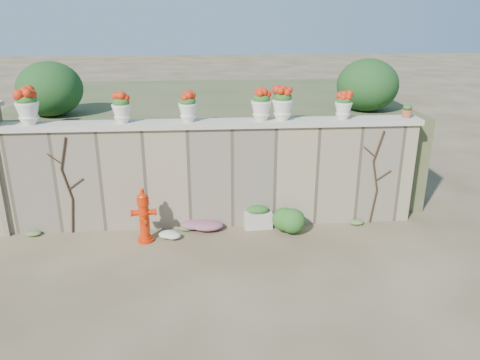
{
  "coord_description": "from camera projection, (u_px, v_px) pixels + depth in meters",
  "views": [
    {
      "loc": [
        -0.11,
        -6.81,
        4.05
      ],
      "look_at": [
        0.54,
        1.4,
        1.06
      ],
      "focal_mm": 35.0,
      "sensor_mm": 36.0,
      "label": 1
    }
  ],
  "objects": [
    {
      "name": "magenta_clump",
      "position": [
        204.0,
        223.0,
        9.16
      ],
      "size": [
        0.89,
        0.6,
        0.24
      ],
      "primitive_type": "ellipsoid",
      "color": "#B52481",
      "rests_on": "ground"
    },
    {
      "name": "urn_pot_5",
      "position": [
        344.0,
        106.0,
        8.84
      ],
      "size": [
        0.33,
        0.33,
        0.51
      ],
      "color": "silver",
      "rests_on": "wall_cap"
    },
    {
      "name": "ground",
      "position": [
        214.0,
        269.0,
        7.77
      ],
      "size": [
        80.0,
        80.0,
        0.0
      ],
      "primitive_type": "plane",
      "color": "#4E3E27",
      "rests_on": "ground"
    },
    {
      "name": "white_flowers",
      "position": [
        173.0,
        235.0,
        8.79
      ],
      "size": [
        0.45,
        0.36,
        0.16
      ],
      "primitive_type": "ellipsoid",
      "color": "white",
      "rests_on": "ground"
    },
    {
      "name": "planter_box",
      "position": [
        258.0,
        217.0,
        9.22
      ],
      "size": [
        0.56,
        0.35,
        0.45
      ],
      "rotation": [
        0.0,
        0.0,
        0.05
      ],
      "color": "beige",
      "rests_on": "ground"
    },
    {
      "name": "urn_pot_4",
      "position": [
        283.0,
        104.0,
        8.74
      ],
      "size": [
        0.4,
        0.4,
        0.62
      ],
      "color": "silver",
      "rests_on": "wall_cap"
    },
    {
      "name": "urn_pot_0",
      "position": [
        27.0,
        107.0,
        8.39
      ],
      "size": [
        0.42,
        0.42,
        0.65
      ],
      "color": "silver",
      "rests_on": "wall_cap"
    },
    {
      "name": "green_shrub",
      "position": [
        286.0,
        219.0,
        8.91
      ],
      "size": [
        0.66,
        0.59,
        0.62
      ],
      "primitive_type": "ellipsoid",
      "color": "#1E5119",
      "rests_on": "ground"
    },
    {
      "name": "urn_pot_3",
      "position": [
        261.0,
        105.0,
        8.71
      ],
      "size": [
        0.38,
        0.38,
        0.6
      ],
      "color": "silver",
      "rests_on": "wall_cap"
    },
    {
      "name": "urn_pot_2",
      "position": [
        188.0,
        107.0,
        8.62
      ],
      "size": [
        0.35,
        0.35,
        0.54
      ],
      "color": "silver",
      "rests_on": "wall_cap"
    },
    {
      "name": "back_shrub_right",
      "position": [
        368.0,
        85.0,
        9.96
      ],
      "size": [
        1.3,
        1.3,
        1.1
      ],
      "primitive_type": "ellipsoid",
      "color": "#143814",
      "rests_on": "raised_fill"
    },
    {
      "name": "vine_right",
      "position": [
        376.0,
        176.0,
        9.15
      ],
      "size": [
        0.6,
        0.04,
        1.91
      ],
      "color": "black",
      "rests_on": "ground"
    },
    {
      "name": "stone_wall",
      "position": [
        211.0,
        176.0,
        9.11
      ],
      "size": [
        8.0,
        0.4,
        2.0
      ],
      "primitive_type": "cube",
      "color": "gray",
      "rests_on": "ground"
    },
    {
      "name": "back_shrub_left",
      "position": [
        50.0,
        89.0,
        9.47
      ],
      "size": [
        1.3,
        1.3,
        1.1
      ],
      "primitive_type": "ellipsoid",
      "color": "#143814",
      "rests_on": "raised_fill"
    },
    {
      "name": "urn_pot_1",
      "position": [
        122.0,
        108.0,
        8.53
      ],
      "size": [
        0.35,
        0.35,
        0.55
      ],
      "color": "silver",
      "rests_on": "wall_cap"
    },
    {
      "name": "fire_hydrant",
      "position": [
        144.0,
        215.0,
        8.53
      ],
      "size": [
        0.45,
        0.32,
        1.05
      ],
      "rotation": [
        0.0,
        0.0,
        0.07
      ],
      "color": "red",
      "rests_on": "ground"
    },
    {
      "name": "terracotta_pot",
      "position": [
        407.0,
        112.0,
        8.98
      ],
      "size": [
        0.21,
        0.21,
        0.25
      ],
      "color": "#AB5134",
      "rests_on": "wall_cap"
    },
    {
      "name": "raised_fill",
      "position": [
        208.0,
        135.0,
        12.11
      ],
      "size": [
        9.0,
        6.0,
        2.0
      ],
      "primitive_type": "cube",
      "color": "#384C23",
      "rests_on": "ground"
    },
    {
      "name": "vine_left",
      "position": [
        68.0,
        185.0,
        8.71
      ],
      "size": [
        0.6,
        0.04,
        1.91
      ],
      "color": "black",
      "rests_on": "ground"
    },
    {
      "name": "wall_cap",
      "position": [
        209.0,
        124.0,
        8.76
      ],
      "size": [
        8.1,
        0.52,
        0.1
      ],
      "primitive_type": "cube",
      "color": "beige",
      "rests_on": "stone_wall"
    }
  ]
}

